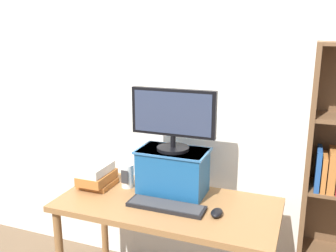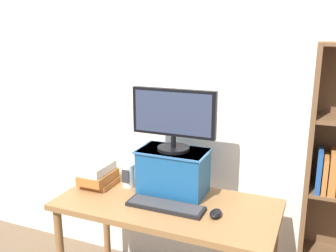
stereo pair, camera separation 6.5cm
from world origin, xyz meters
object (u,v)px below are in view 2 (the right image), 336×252
keyboard (165,206)px  book_stack (98,175)px  riser_box (173,171)px  computer_mouse (216,213)px  desk_speaker (128,175)px  desk (167,216)px  computer_monitor (173,117)px

keyboard → book_stack: book_stack is taller
riser_box → computer_mouse: riser_box is taller
book_stack → desk_speaker: bearing=18.0°
keyboard → computer_mouse: 0.30m
keyboard → riser_box: bearing=100.2°
riser_box → book_stack: size_ratio=1.73×
desk → riser_box: size_ratio=3.02×
book_stack → desk_speaker: desk_speaker is taller
riser_box → keyboard: riser_box is taller
desk_speaker → computer_mouse: bearing=-15.2°
riser_box → desk_speaker: size_ratio=2.81×
desk → keyboard: (0.02, -0.07, 0.10)m
computer_monitor → computer_mouse: bearing=-30.7°
desk → riser_box: riser_box is taller
keyboard → computer_mouse: bearing=3.1°
desk → keyboard: size_ratio=2.87×
riser_box → computer_monitor: (0.00, -0.00, 0.34)m
desk → desk_speaker: bearing=160.1°
riser_box → computer_monitor: 0.34m
riser_box → computer_monitor: size_ratio=0.82×
computer_monitor → riser_box: bearing=90.0°
riser_box → book_stack: (-0.50, -0.09, -0.07)m
desk → riser_box: (-0.02, 0.14, 0.24)m
computer_monitor → book_stack: computer_monitor is taller
keyboard → desk_speaker: (-0.35, 0.19, 0.07)m
keyboard → computer_mouse: computer_mouse is taller
computer_mouse → computer_monitor: bearing=149.3°
keyboard → book_stack: size_ratio=1.81×
desk_speaker → book_stack: bearing=-162.0°
computer_mouse → book_stack: size_ratio=0.41×
desk → keyboard: 0.13m
riser_box → book_stack: riser_box is taller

